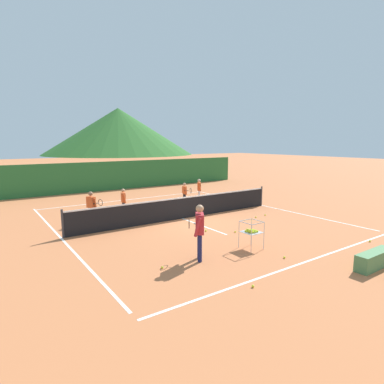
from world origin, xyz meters
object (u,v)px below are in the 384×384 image
(tennis_net, at_px, (182,208))
(tennis_ball_2, at_px, (206,231))
(student_2, at_px, (185,191))
(courtside_bench, at_px, (375,259))
(tennis_ball_0, at_px, (162,267))
(tennis_ball_5, at_px, (235,232))
(student_1, at_px, (123,199))
(tennis_ball_7, at_px, (370,241))
(instructor, at_px, (199,227))
(tennis_ball_3, at_px, (256,217))
(student_3, at_px, (199,188))
(tennis_ball_6, at_px, (284,257))
(tennis_ball_4, at_px, (265,215))
(tennis_ball_1, at_px, (253,286))
(student_0, at_px, (91,204))
(ball_cart, at_px, (251,231))

(tennis_net, relative_size, tennis_ball_2, 150.32)
(student_2, bearing_deg, courtside_bench, -93.08)
(tennis_ball_0, bearing_deg, tennis_ball_5, 19.77)
(student_1, relative_size, student_2, 1.04)
(tennis_ball_7, relative_size, courtside_bench, 0.05)
(tennis_ball_2, bearing_deg, instructor, -131.10)
(tennis_ball_7, bearing_deg, tennis_ball_3, 98.12)
(tennis_ball_0, bearing_deg, student_3, 48.16)
(tennis_ball_6, height_order, tennis_ball_7, same)
(tennis_ball_4, xyz_separation_m, tennis_ball_7, (0.02, -4.74, 0.00))
(instructor, distance_m, tennis_ball_5, 3.28)
(tennis_ball_7, xyz_separation_m, courtside_bench, (-2.20, -1.18, 0.20))
(courtside_bench, bearing_deg, tennis_ball_5, 100.22)
(tennis_ball_3, height_order, courtside_bench, courtside_bench)
(tennis_ball_0, distance_m, tennis_ball_6, 3.62)
(student_2, xyz_separation_m, student_3, (1.21, 0.33, 0.05))
(tennis_ball_1, distance_m, tennis_ball_4, 7.57)
(tennis_net, height_order, tennis_ball_2, tennis_net)
(tennis_net, height_order, tennis_ball_7, tennis_net)
(tennis_ball_6, xyz_separation_m, tennis_ball_7, (3.67, -0.66, 0.00))
(student_1, xyz_separation_m, student_2, (3.73, 0.44, -0.03))
(instructor, xyz_separation_m, tennis_ball_2, (1.93, 2.21, -0.95))
(tennis_ball_2, xyz_separation_m, tennis_ball_6, (0.21, -3.56, 0.00))
(student_0, xyz_separation_m, tennis_ball_4, (7.05, -3.22, -0.78))
(tennis_net, bearing_deg, tennis_ball_1, -109.17)
(tennis_ball_1, bearing_deg, student_3, 60.68)
(tennis_ball_1, distance_m, tennis_ball_3, 7.06)
(instructor, relative_size, tennis_ball_6, 24.14)
(student_2, distance_m, courtside_bench, 10.28)
(instructor, relative_size, tennis_ball_0, 24.14)
(tennis_ball_3, bearing_deg, instructor, -152.32)
(student_0, bearing_deg, student_3, 12.25)
(tennis_ball_4, bearing_deg, tennis_ball_1, -139.79)
(student_1, xyz_separation_m, tennis_ball_3, (4.70, -3.93, -0.72))
(tennis_ball_0, xyz_separation_m, tennis_ball_2, (3.14, 2.16, 0.00))
(tennis_ball_0, xyz_separation_m, tennis_ball_7, (7.01, -2.06, 0.00))
(student_1, relative_size, tennis_ball_7, 18.48)
(ball_cart, xyz_separation_m, tennis_ball_2, (-0.02, 2.37, -0.55))
(ball_cart, bearing_deg, student_1, 102.59)
(student_2, bearing_deg, student_1, -173.25)
(tennis_ball_6, bearing_deg, courtside_bench, -51.40)
(student_2, distance_m, tennis_ball_3, 4.53)
(student_0, height_order, tennis_ball_6, student_0)
(tennis_ball_2, xyz_separation_m, tennis_ball_4, (3.86, 0.52, 0.00))
(student_1, xyz_separation_m, student_3, (4.94, 0.77, 0.02))
(tennis_ball_6, bearing_deg, student_3, 69.71)
(instructor, bearing_deg, tennis_ball_3, 27.68)
(tennis_ball_1, xyz_separation_m, tennis_ball_5, (2.76, 3.63, 0.00))
(tennis_ball_7, bearing_deg, student_0, 131.59)
(tennis_ball_0, height_order, tennis_ball_2, same)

